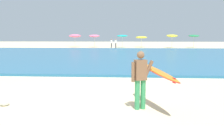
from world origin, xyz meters
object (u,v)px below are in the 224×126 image
at_px(beach_umbrella_5, 194,36).
at_px(beachgoer_near_row_left, 116,43).
at_px(beach_ball, 4,101).
at_px(beach_umbrella_1, 94,36).
at_px(beachgoer_near_row_mid, 111,43).
at_px(beach_umbrella_0, 75,36).
at_px(beach_umbrella_3, 141,37).
at_px(surfer_with_board, 148,74).
at_px(beach_umbrella_4, 172,36).
at_px(beach_umbrella_2, 122,36).

relative_size(beach_umbrella_5, beachgoer_near_row_left, 1.52).
bearing_deg(beach_ball, beach_umbrella_1, 93.62).
bearing_deg(beach_umbrella_5, beachgoer_near_row_mid, -174.03).
bearing_deg(beach_umbrella_0, beachgoer_near_row_left, -17.44).
bearing_deg(beach_umbrella_0, beach_umbrella_5, -0.04).
distance_m(beach_umbrella_3, beach_umbrella_5, 9.48).
bearing_deg(surfer_with_board, beach_umbrella_3, 87.32).
bearing_deg(beach_umbrella_1, beach_ball, -86.38).
bearing_deg(beach_umbrella_3, beach_umbrella_1, -174.55).
bearing_deg(beach_umbrella_1, beach_umbrella_4, -6.34).
bearing_deg(beach_ball, beach_umbrella_4, 72.73).
relative_size(beach_umbrella_2, beachgoer_near_row_left, 1.47).
height_order(beach_umbrella_2, beach_umbrella_3, beach_umbrella_2).
relative_size(beach_umbrella_4, beach_umbrella_5, 1.01).
distance_m(beach_umbrella_1, beach_ball, 38.74).
height_order(beach_umbrella_3, beach_umbrella_4, beach_umbrella_4).
bearing_deg(beach_ball, beachgoer_near_row_left, 87.41).
xyz_separation_m(beach_umbrella_4, beach_ball, (-11.52, -37.06, -1.98)).
bearing_deg(beach_umbrella_0, beach_umbrella_3, 2.64).
distance_m(surfer_with_board, beach_umbrella_2, 38.24).
bearing_deg(beach_umbrella_5, beach_umbrella_0, 179.96).
bearing_deg(beach_umbrella_3, beach_ball, -99.06).
distance_m(beach_umbrella_0, beach_umbrella_2, 8.92).
xyz_separation_m(beach_umbrella_4, beach_umbrella_5, (4.23, 1.79, -0.00)).
xyz_separation_m(beach_umbrella_0, beachgoer_near_row_mid, (6.98, -1.57, -1.27)).
distance_m(beach_umbrella_4, beach_umbrella_5, 4.59).
height_order(beach_umbrella_4, beachgoer_near_row_left, beach_umbrella_4).
xyz_separation_m(beach_umbrella_3, beachgoer_near_row_mid, (-5.45, -2.15, -1.00)).
bearing_deg(beach_umbrella_3, beach_umbrella_4, -24.50).
bearing_deg(beachgoer_near_row_mid, beach_umbrella_3, 21.49).
relative_size(beach_umbrella_2, beach_umbrella_5, 0.97).
height_order(beach_umbrella_0, beach_umbrella_2, beach_umbrella_0).
xyz_separation_m(beach_umbrella_3, beach_umbrella_4, (5.23, -2.38, 0.28)).
relative_size(beach_umbrella_2, beach_ball, 7.81).
bearing_deg(beach_umbrella_4, beach_umbrella_1, 173.66).
height_order(surfer_with_board, beach_umbrella_1, beach_umbrella_1).
bearing_deg(beach_umbrella_2, beach_umbrella_0, 175.77).
relative_size(beach_umbrella_1, beachgoer_near_row_left, 1.51).
relative_size(beach_umbrella_4, beach_ball, 8.17).
distance_m(surfer_with_board, beach_umbrella_5, 40.46).
bearing_deg(surfer_with_board, beach_umbrella_4, 79.19).
xyz_separation_m(beach_umbrella_5, beachgoer_near_row_mid, (-14.91, -1.56, -1.28)).
relative_size(surfer_with_board, beach_umbrella_1, 1.08).
distance_m(beach_umbrella_0, beach_umbrella_4, 17.76).
height_order(beach_umbrella_0, beach_umbrella_5, beach_umbrella_0).
bearing_deg(beachgoer_near_row_left, beach_umbrella_0, 162.56).
distance_m(surfer_with_board, beach_ball, 4.54).
distance_m(beach_umbrella_5, beach_ball, 41.97).
xyz_separation_m(beach_umbrella_1, beachgoer_near_row_mid, (3.28, -1.32, -1.26)).
bearing_deg(beach_umbrella_1, beach_umbrella_3, 5.45).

